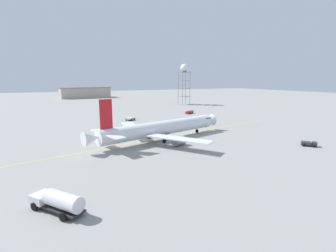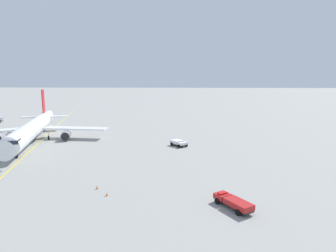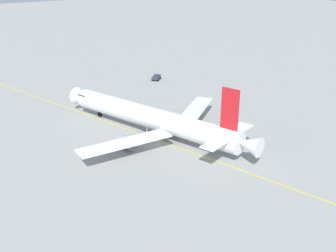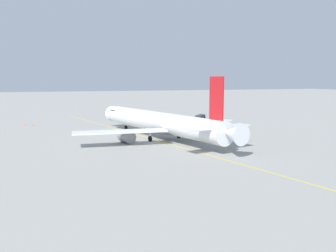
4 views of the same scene
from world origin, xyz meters
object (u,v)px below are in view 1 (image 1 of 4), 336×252
(airliner_main, at_px, (160,129))
(pushback_tug_truck, at_px, (130,118))
(fuel_tanker_truck, at_px, (58,201))
(ops_pickup_truck, at_px, (190,112))
(safety_cone_near, at_px, (201,119))
(radar_tower, at_px, (184,71))
(safety_cone_mid, at_px, (204,118))
(baggage_truck_truck, at_px, (309,143))

(airliner_main, bearing_deg, pushback_tug_truck, 70.74)
(fuel_tanker_truck, distance_m, ops_pickup_truck, 97.97)
(fuel_tanker_truck, distance_m, safety_cone_near, 80.20)
(safety_cone_near, bearing_deg, fuel_tanker_truck, 42.97)
(radar_tower, distance_m, safety_cone_mid, 66.81)
(airliner_main, relative_size, radar_tower, 1.66)
(airliner_main, relative_size, baggage_truck_truck, 11.31)
(pushback_tug_truck, xyz_separation_m, safety_cone_near, (-27.32, 12.18, -0.52))
(airliner_main, bearing_deg, ops_pickup_truck, 36.02)
(ops_pickup_truck, distance_m, baggage_truck_truck, 67.12)
(baggage_truck_truck, height_order, safety_cone_near, baggage_truck_truck)
(baggage_truck_truck, distance_m, safety_cone_mid, 49.89)
(safety_cone_mid, bearing_deg, airliner_main, 39.08)
(pushback_tug_truck, bearing_deg, fuel_tanker_truck, -155.74)
(airliner_main, height_order, ops_pickup_truck, airliner_main)
(safety_cone_near, bearing_deg, baggage_truck_truck, 91.18)
(ops_pickup_truck, relative_size, radar_tower, 0.22)
(baggage_truck_truck, xyz_separation_m, radar_tower, (-25.36, -108.31, 21.47))
(ops_pickup_truck, relative_size, baggage_truck_truck, 1.48)
(airliner_main, bearing_deg, safety_cone_near, 24.60)
(baggage_truck_truck, bearing_deg, airliner_main, -166.31)
(pushback_tug_truck, bearing_deg, safety_cone_near, -64.65)
(airliner_main, distance_m, fuel_tanker_truck, 41.23)
(baggage_truck_truck, bearing_deg, safety_cone_near, 141.24)
(fuel_tanker_truck, height_order, radar_tower, radar_tower)
(radar_tower, xyz_separation_m, safety_cone_mid, (23.83, 58.45, -21.91))
(airliner_main, height_order, fuel_tanker_truck, airliner_main)
(radar_tower, height_order, safety_cone_near, radar_tower)
(pushback_tug_truck, distance_m, safety_cone_mid, 31.51)
(airliner_main, distance_m, ops_pickup_truck, 56.87)
(fuel_tanker_truck, bearing_deg, safety_cone_near, -82.37)
(pushback_tug_truck, relative_size, radar_tower, 0.17)
(radar_tower, bearing_deg, airliner_main, 56.32)
(safety_cone_mid, bearing_deg, baggage_truck_truck, 88.24)
(fuel_tanker_truck, distance_m, baggage_truck_truck, 60.05)
(pushback_tug_truck, height_order, ops_pickup_truck, ops_pickup_truck)
(baggage_truck_truck, xyz_separation_m, safety_cone_near, (0.99, -47.80, -0.44))
(ops_pickup_truck, height_order, safety_cone_mid, ops_pickup_truck)
(safety_cone_near, bearing_deg, safety_cone_mid, -140.60)
(pushback_tug_truck, xyz_separation_m, safety_cone_mid, (-29.84, 10.12, -0.52))
(fuel_tanker_truck, height_order, baggage_truck_truck, fuel_tanker_truck)
(pushback_tug_truck, height_order, safety_cone_near, pushback_tug_truck)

